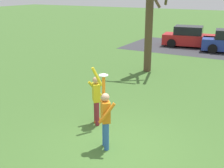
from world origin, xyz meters
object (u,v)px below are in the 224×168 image
Objects in this scene: person_defender at (96,96)px; parked_car_red at (189,37)px; field_cone_orange at (98,118)px; frisbee_disc at (104,75)px; person_catcher at (105,116)px; bare_tree_tall at (150,12)px.

parked_car_red is at bearing 141.91° from person_defender.
frisbee_disc is at bearing -50.99° from field_cone_orange.
frisbee_disc is at bearing 0.00° from person_catcher.
bare_tree_tall reaches higher than person_defender.
frisbee_disc reaches higher than person_catcher.
frisbee_disc reaches higher than person_defender.
parked_car_red reaches higher than field_cone_orange.
person_catcher is at bearing 0.00° from person_defender.
parked_car_red is 13.49× the size of field_cone_orange.
field_cone_orange is (-0.90, 1.11, -1.93)m from frisbee_disc.
parked_car_red is at bearing 89.09° from bare_tree_tall.
person_defender is at bearing 131.22° from frisbee_disc.
person_catcher is 6.50× the size of field_cone_orange.
frisbee_disc reaches higher than parked_car_red.
frisbee_disc is 16.32m from parked_car_red.
bare_tree_tall is at bearing -27.39° from person_catcher.
parked_car_red is (-0.83, 15.16, -0.25)m from person_defender.
field_cone_orange is at bearing 145.57° from person_defender.
person_catcher is 8.62m from bare_tree_tall.
person_defender is 7.98× the size of frisbee_disc.
person_catcher is at bearing -91.76° from parked_car_red.
person_catcher is 1.84m from field_cone_orange.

